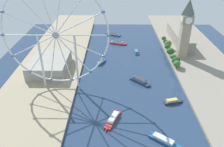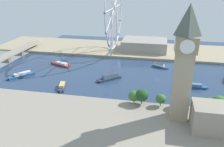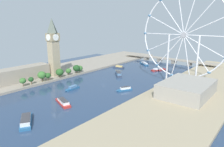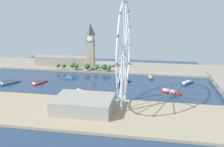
% 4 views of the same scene
% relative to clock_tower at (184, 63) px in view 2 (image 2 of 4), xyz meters
% --- Properties ---
extents(ground_plane, '(388.67, 388.67, 0.00)m').
position_rel_clock_tower_xyz_m(ground_plane, '(83.94, 18.26, -47.81)').
color(ground_plane, navy).
extents(riverbank_left, '(90.00, 520.00, 3.00)m').
position_rel_clock_tower_xyz_m(riverbank_left, '(-25.39, 18.26, -46.31)').
color(riverbank_left, gray).
rests_on(riverbank_left, ground_plane).
extents(riverbank_right, '(90.00, 520.00, 3.00)m').
position_rel_clock_tower_xyz_m(riverbank_right, '(193.27, 18.26, -46.31)').
color(riverbank_right, tan).
rests_on(riverbank_right, ground_plane).
extents(clock_tower, '(16.00, 16.00, 86.38)m').
position_rel_clock_tower_xyz_m(clock_tower, '(0.00, 0.00, 0.00)').
color(clock_tower, tan).
rests_on(clock_tower, riverbank_left).
extents(tree_row_embankment, '(13.78, 106.28, 14.54)m').
position_rel_clock_tower_xyz_m(tree_row_embankment, '(15.55, -3.83, -36.78)').
color(tree_row_embankment, '#513823').
rests_on(tree_row_embankment, riverbank_left).
extents(ferris_wheel, '(119.24, 3.20, 122.90)m').
position_rel_clock_tower_xyz_m(ferris_wheel, '(165.95, 83.76, 19.06)').
color(ferris_wheel, silver).
rests_on(ferris_wheel, riverbank_right).
extents(riverside_hall, '(48.50, 66.63, 15.90)m').
position_rel_clock_tower_xyz_m(riverside_hall, '(190.36, 40.98, -36.86)').
color(riverside_hall, gray).
rests_on(riverside_hall, riverbank_right).
extents(tour_boat_1, '(17.12, 32.79, 4.36)m').
position_rel_clock_tower_xyz_m(tour_boat_1, '(104.07, 142.43, -46.01)').
color(tour_boat_1, '#B22D28').
rests_on(tour_boat_1, ground_plane).
extents(tour_boat_2, '(30.27, 24.66, 4.74)m').
position_rel_clock_tower_xyz_m(tour_boat_2, '(58.35, 170.77, -45.84)').
color(tour_boat_2, '#235684').
rests_on(tour_boat_2, ground_plane).
extents(tour_boat_3, '(13.40, 21.70, 5.17)m').
position_rel_clock_tower_xyz_m(tour_boat_3, '(121.59, 15.80, -45.66)').
color(tour_boat_3, '#235684').
rests_on(tour_boat_3, ground_plane).
extents(tour_boat_4, '(23.90, 10.53, 4.80)m').
position_rel_clock_tower_xyz_m(tour_boat_4, '(38.09, 112.65, -45.84)').
color(tour_boat_4, '#2D384C').
rests_on(tour_boat_4, ground_plane).
extents(tour_boat_5, '(26.86, 26.56, 6.01)m').
position_rel_clock_tower_xyz_m(tour_boat_5, '(70.08, 70.25, -45.31)').
color(tour_boat_5, '#2D384C').
rests_on(tour_boat_5, ground_plane).
extents(tour_boat_6, '(6.27, 23.43, 4.62)m').
position_rel_clock_tower_xyz_m(tour_boat_6, '(66.61, -22.21, -45.96)').
color(tour_boat_6, '#235684').
rests_on(tour_boat_6, ground_plane).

